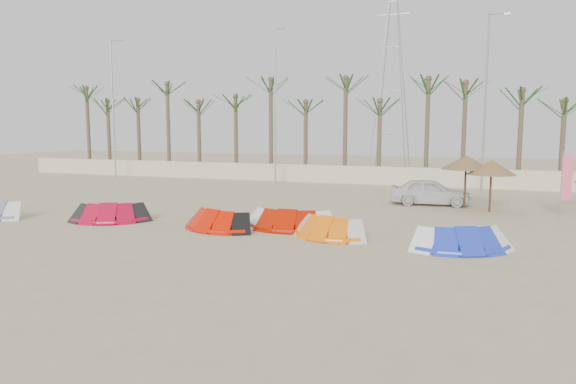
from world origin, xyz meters
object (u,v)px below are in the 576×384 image
at_px(kite_orange, 330,226).
at_px(kite_blue, 463,237).
at_px(kite_red_right, 292,218).
at_px(parasol_mid, 491,167).
at_px(kite_red_left, 115,211).
at_px(car, 430,192).
at_px(kite_red_mid, 220,218).
at_px(kite_grey, 0,208).
at_px(parasol_left, 466,162).

height_order(kite_orange, kite_blue, same).
distance_m(kite_red_right, parasol_mid, 10.57).
bearing_deg(kite_blue, kite_red_left, 178.27).
bearing_deg(kite_red_left, car, 36.92).
xyz_separation_m(kite_red_left, parasol_mid, (15.49, 8.14, 1.73)).
height_order(parasol_mid, car, parasol_mid).
bearing_deg(kite_red_mid, parasol_mid, 38.35).
height_order(kite_red_mid, kite_blue, same).
bearing_deg(kite_red_left, kite_orange, -0.55).
bearing_deg(kite_red_right, kite_grey, -171.63).
relative_size(kite_blue, parasol_left, 1.40).
xyz_separation_m(kite_red_right, parasol_mid, (7.64, 7.10, 1.73)).
relative_size(kite_blue, parasol_mid, 1.49).
bearing_deg(parasol_mid, car, 155.89).
relative_size(kite_grey, kite_red_left, 0.87).
distance_m(kite_grey, kite_blue, 19.99).
height_order(kite_red_mid, kite_red_right, same).
relative_size(kite_grey, kite_orange, 1.01).
distance_m(kite_red_mid, parasol_mid, 13.30).
bearing_deg(kite_blue, kite_grey, -178.58).
bearing_deg(parasol_mid, kite_blue, -97.16).
height_order(parasol_left, parasol_mid, parasol_left).
relative_size(kite_red_right, car, 0.90).
relative_size(kite_blue, car, 0.91).
distance_m(kite_red_mid, kite_orange, 4.58).
height_order(kite_red_right, parasol_left, parasol_left).
bearing_deg(kite_red_mid, kite_blue, -2.46).
distance_m(kite_red_left, kite_red_mid, 5.14).
relative_size(kite_red_right, kite_blue, 0.99).
relative_size(kite_red_mid, kite_red_right, 0.96).
xyz_separation_m(kite_grey, kite_blue, (19.98, 0.50, 0.00)).
bearing_deg(kite_blue, parasol_mid, 82.84).
distance_m(parasol_mid, car, 3.50).
bearing_deg(kite_grey, kite_red_left, 9.47).
bearing_deg(kite_grey, kite_red_mid, 4.76).
relative_size(kite_grey, parasol_mid, 1.30).
xyz_separation_m(parasol_left, car, (-1.75, 0.63, -1.62)).
distance_m(kite_red_left, car, 15.73).
relative_size(kite_red_left, parasol_mid, 1.49).
height_order(kite_red_left, kite_blue, same).
relative_size(kite_grey, kite_blue, 0.87).
relative_size(kite_orange, parasol_mid, 1.28).
relative_size(kite_red_mid, kite_blue, 0.95).
xyz_separation_m(kite_orange, parasol_left, (4.60, 8.91, 1.90)).
distance_m(kite_red_right, kite_orange, 2.19).
height_order(kite_red_left, kite_red_mid, same).
xyz_separation_m(kite_orange, car, (2.85, 9.54, 0.28)).
height_order(kite_red_mid, parasol_left, parasol_left).
height_order(kite_blue, parasol_left, parasol_left).
xyz_separation_m(kite_red_right, parasol_left, (6.47, 7.77, 1.90)).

